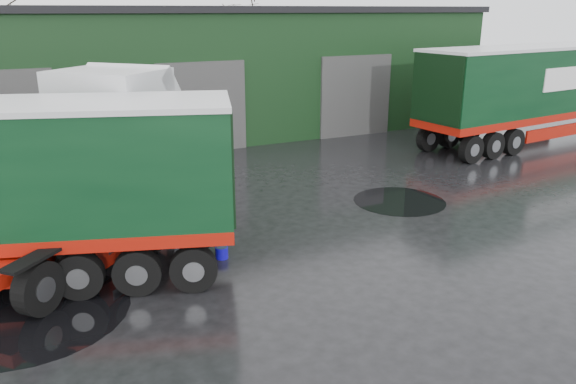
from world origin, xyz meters
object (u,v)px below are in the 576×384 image
object	(u,v)px
warehouse	(166,69)
hero_tractor	(68,170)
wash_bucket	(222,253)
lorry_right	(536,94)
tree_back_b	(239,44)

from	to	relation	value
warehouse	hero_tractor	world-z (taller)	warehouse
warehouse	wash_bucket	size ratio (longest dim) A/B	98.77
lorry_right	wash_bucket	world-z (taller)	lorry_right
tree_back_b	hero_tractor	bearing A→B (deg)	-119.62
hero_tractor	lorry_right	size ratio (longest dim) A/B	0.43
lorry_right	wash_bucket	xyz separation A→B (m)	(-18.16, -6.24, -2.15)
wash_bucket	lorry_right	bearing A→B (deg)	18.96
hero_tractor	tree_back_b	size ratio (longest dim) A/B	1.00
warehouse	lorry_right	xyz separation A→B (m)	(15.00, -11.00, -0.85)
lorry_right	tree_back_b	bearing A→B (deg)	-167.52
hero_tractor	wash_bucket	size ratio (longest dim) A/B	22.94
lorry_right	wash_bucket	size ratio (longest dim) A/B	53.43
hero_tractor	wash_bucket	xyz separation A→B (m)	(3.34, -1.74, -2.18)
hero_tractor	lorry_right	distance (m)	21.97
hero_tractor	wash_bucket	distance (m)	4.35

